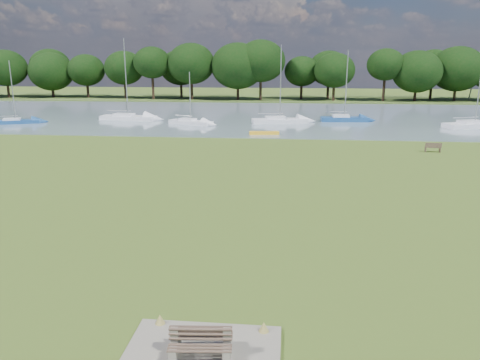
# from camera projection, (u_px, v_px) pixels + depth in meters

# --- Properties ---
(ground) EXTENTS (220.00, 220.00, 0.00)m
(ground) POSITION_uv_depth(u_px,v_px,m) (247.00, 203.00, 25.96)
(ground) COLOR brown
(river) EXTENTS (220.00, 40.00, 0.10)m
(river) POSITION_uv_depth(u_px,v_px,m) (273.00, 116.00, 66.42)
(river) COLOR slate
(river) RESTS_ON ground
(far_bank) EXTENTS (220.00, 20.00, 0.40)m
(far_bank) POSITION_uv_depth(u_px,v_px,m) (278.00, 99.00, 95.32)
(far_bank) COLOR #4C6626
(far_bank) RESTS_ON ground
(concrete_pad) EXTENTS (4.20, 3.20, 0.10)m
(concrete_pad) POSITION_uv_depth(u_px,v_px,m) (201.00, 357.00, 12.46)
(concrete_pad) COLOR gray
(concrete_pad) RESTS_ON ground
(bench_pair) EXTENTS (1.74, 1.12, 0.90)m
(bench_pair) POSITION_uv_depth(u_px,v_px,m) (201.00, 343.00, 12.36)
(bench_pair) COLOR gray
(bench_pair) RESTS_ON concrete_pad
(riverbank_bench) EXTENTS (1.38, 0.53, 0.83)m
(riverbank_bench) POSITION_uv_depth(u_px,v_px,m) (433.00, 147.00, 40.21)
(riverbank_bench) COLOR brown
(riverbank_bench) RESTS_ON ground
(kayak) EXTENTS (3.21, 1.13, 0.31)m
(kayak) POSITION_uv_depth(u_px,v_px,m) (264.00, 133.00, 49.59)
(kayak) COLOR yellow
(kayak) RESTS_ON river
(tree_line) EXTENTS (159.23, 9.30, 11.25)m
(tree_line) POSITION_uv_depth(u_px,v_px,m) (322.00, 66.00, 88.98)
(tree_line) COLOR black
(tree_line) RESTS_ON far_bank
(sailboat_0) EXTENTS (6.05, 2.09, 8.87)m
(sailboat_0) POSITION_uv_depth(u_px,v_px,m) (344.00, 117.00, 59.86)
(sailboat_0) COLOR navy
(sailboat_0) RESTS_ON river
(sailboat_1) EXTENTS (7.84, 4.70, 10.17)m
(sailboat_1) POSITION_uv_depth(u_px,v_px,m) (474.00, 123.00, 54.53)
(sailboat_1) COLOR white
(sailboat_1) RESTS_ON river
(sailboat_2) EXTENTS (7.13, 3.41, 9.46)m
(sailboat_2) POSITION_uv_depth(u_px,v_px,m) (279.00, 119.00, 58.42)
(sailboat_2) COLOR white
(sailboat_2) RESTS_ON river
(sailboat_3) EXTENTS (7.47, 2.69, 10.35)m
(sailboat_3) POSITION_uv_depth(u_px,v_px,m) (128.00, 116.00, 61.51)
(sailboat_3) COLOR white
(sailboat_3) RESTS_ON river
(sailboat_6) EXTENTS (5.83, 3.74, 6.29)m
(sailboat_6) POSITION_uv_depth(u_px,v_px,m) (190.00, 121.00, 57.36)
(sailboat_6) COLOR white
(sailboat_6) RESTS_ON river
(sailboat_7) EXTENTS (5.76, 3.61, 7.60)m
(sailboat_7) POSITION_uv_depth(u_px,v_px,m) (15.00, 120.00, 57.93)
(sailboat_7) COLOR navy
(sailboat_7) RESTS_ON river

